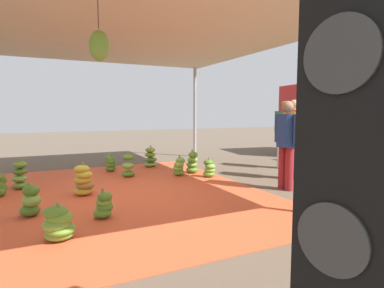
{
  "coord_description": "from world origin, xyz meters",
  "views": [
    {
      "loc": [
        5.57,
        -1.39,
        1.45
      ],
      "look_at": [
        -0.68,
        1.67,
        0.76
      ],
      "focal_mm": 29.65,
      "sensor_mm": 36.0,
      "label": 1
    }
  ],
  "objects_px": {
    "banana_bunch_1": "(31,202)",
    "banana_bunch_2": "(20,176)",
    "banana_bunch_4": "(150,158)",
    "worker_2": "(284,129)",
    "banana_bunch_5": "(209,169)",
    "worker_1": "(287,138)",
    "banana_bunch_3": "(104,205)",
    "speaker_stack": "(371,208)",
    "cargo_truck_main": "(376,121)",
    "banana_bunch_8": "(59,224)",
    "banana_bunch_7": "(84,181)",
    "banana_bunch_6": "(128,166)",
    "banana_bunch_0": "(179,167)",
    "banana_bunch_9": "(192,163)",
    "banana_bunch_11": "(111,164)",
    "worker_0": "(294,133)"
  },
  "relations": [
    {
      "from": "banana_bunch_9",
      "to": "worker_0",
      "type": "relative_size",
      "value": 0.33
    },
    {
      "from": "banana_bunch_7",
      "to": "speaker_stack",
      "type": "distance_m",
      "value": 4.96
    },
    {
      "from": "banana_bunch_7",
      "to": "cargo_truck_main",
      "type": "bearing_deg",
      "value": 90.47
    },
    {
      "from": "banana_bunch_3",
      "to": "banana_bunch_7",
      "type": "height_order",
      "value": "banana_bunch_7"
    },
    {
      "from": "banana_bunch_3",
      "to": "cargo_truck_main",
      "type": "relative_size",
      "value": 0.06
    },
    {
      "from": "banana_bunch_4",
      "to": "worker_2",
      "type": "distance_m",
      "value": 3.57
    },
    {
      "from": "speaker_stack",
      "to": "banana_bunch_1",
      "type": "bearing_deg",
      "value": -160.11
    },
    {
      "from": "banana_bunch_9",
      "to": "banana_bunch_2",
      "type": "bearing_deg",
      "value": -90.38
    },
    {
      "from": "banana_bunch_4",
      "to": "banana_bunch_5",
      "type": "relative_size",
      "value": 1.28
    },
    {
      "from": "banana_bunch_5",
      "to": "banana_bunch_7",
      "type": "distance_m",
      "value": 2.77
    },
    {
      "from": "banana_bunch_0",
      "to": "banana_bunch_2",
      "type": "bearing_deg",
      "value": -93.68
    },
    {
      "from": "banana_bunch_5",
      "to": "worker_1",
      "type": "xyz_separation_m",
      "value": [
        1.61,
        0.75,
        0.78
      ]
    },
    {
      "from": "banana_bunch_1",
      "to": "banana_bunch_7",
      "type": "height_order",
      "value": "banana_bunch_7"
    },
    {
      "from": "banana_bunch_4",
      "to": "banana_bunch_11",
      "type": "xyz_separation_m",
      "value": [
        0.26,
        -1.11,
        -0.04
      ]
    },
    {
      "from": "banana_bunch_2",
      "to": "banana_bunch_8",
      "type": "bearing_deg",
      "value": 9.69
    },
    {
      "from": "banana_bunch_0",
      "to": "worker_0",
      "type": "height_order",
      "value": "worker_0"
    },
    {
      "from": "banana_bunch_0",
      "to": "banana_bunch_6",
      "type": "height_order",
      "value": "banana_bunch_6"
    },
    {
      "from": "worker_1",
      "to": "banana_bunch_3",
      "type": "bearing_deg",
      "value": -87.24
    },
    {
      "from": "banana_bunch_3",
      "to": "banana_bunch_6",
      "type": "height_order",
      "value": "banana_bunch_6"
    },
    {
      "from": "banana_bunch_3",
      "to": "banana_bunch_8",
      "type": "distance_m",
      "value": 0.83
    },
    {
      "from": "banana_bunch_2",
      "to": "speaker_stack",
      "type": "height_order",
      "value": "speaker_stack"
    },
    {
      "from": "cargo_truck_main",
      "to": "banana_bunch_6",
      "type": "bearing_deg",
      "value": -99.43
    },
    {
      "from": "banana_bunch_6",
      "to": "worker_1",
      "type": "height_order",
      "value": "worker_1"
    },
    {
      "from": "banana_bunch_5",
      "to": "worker_0",
      "type": "bearing_deg",
      "value": 58.98
    },
    {
      "from": "banana_bunch_2",
      "to": "banana_bunch_8",
      "type": "distance_m",
      "value": 3.01
    },
    {
      "from": "banana_bunch_8",
      "to": "banana_bunch_9",
      "type": "distance_m",
      "value": 4.3
    },
    {
      "from": "worker_0",
      "to": "worker_2",
      "type": "distance_m",
      "value": 1.36
    },
    {
      "from": "banana_bunch_9",
      "to": "banana_bunch_11",
      "type": "distance_m",
      "value": 2.01
    },
    {
      "from": "speaker_stack",
      "to": "banana_bunch_5",
      "type": "bearing_deg",
      "value": 158.03
    },
    {
      "from": "banana_bunch_5",
      "to": "worker_1",
      "type": "bearing_deg",
      "value": 24.92
    },
    {
      "from": "banana_bunch_0",
      "to": "worker_1",
      "type": "xyz_separation_m",
      "value": [
        2.03,
        1.31,
        0.76
      ]
    },
    {
      "from": "banana_bunch_11",
      "to": "cargo_truck_main",
      "type": "xyz_separation_m",
      "value": [
        1.95,
        7.08,
        1.01
      ]
    },
    {
      "from": "worker_2",
      "to": "worker_1",
      "type": "bearing_deg",
      "value": -40.7
    },
    {
      "from": "banana_bunch_0",
      "to": "banana_bunch_5",
      "type": "relative_size",
      "value": 1.06
    },
    {
      "from": "cargo_truck_main",
      "to": "speaker_stack",
      "type": "distance_m",
      "value": 8.84
    },
    {
      "from": "banana_bunch_2",
      "to": "banana_bunch_6",
      "type": "relative_size",
      "value": 1.02
    },
    {
      "from": "worker_2",
      "to": "cargo_truck_main",
      "type": "bearing_deg",
      "value": 79.68
    },
    {
      "from": "banana_bunch_1",
      "to": "banana_bunch_2",
      "type": "relative_size",
      "value": 0.83
    },
    {
      "from": "banana_bunch_6",
      "to": "worker_0",
      "type": "bearing_deg",
      "value": 61.28
    },
    {
      "from": "banana_bunch_0",
      "to": "banana_bunch_3",
      "type": "height_order",
      "value": "banana_bunch_0"
    },
    {
      "from": "worker_1",
      "to": "speaker_stack",
      "type": "height_order",
      "value": "speaker_stack"
    },
    {
      "from": "banana_bunch_2",
      "to": "worker_1",
      "type": "xyz_separation_m",
      "value": [
        2.23,
        4.51,
        0.72
      ]
    },
    {
      "from": "worker_0",
      "to": "banana_bunch_0",
      "type": "bearing_deg",
      "value": -122.57
    },
    {
      "from": "banana_bunch_4",
      "to": "banana_bunch_6",
      "type": "relative_size",
      "value": 1.0
    },
    {
      "from": "banana_bunch_9",
      "to": "worker_2",
      "type": "height_order",
      "value": "worker_2"
    },
    {
      "from": "banana_bunch_2",
      "to": "banana_bunch_11",
      "type": "height_order",
      "value": "banana_bunch_2"
    },
    {
      "from": "banana_bunch_1",
      "to": "banana_bunch_0",
      "type": "bearing_deg",
      "value": 119.35
    },
    {
      "from": "banana_bunch_8",
      "to": "cargo_truck_main",
      "type": "xyz_separation_m",
      "value": [
        -2.02,
        8.48,
        1.02
      ]
    },
    {
      "from": "cargo_truck_main",
      "to": "speaker_stack",
      "type": "height_order",
      "value": "cargo_truck_main"
    },
    {
      "from": "speaker_stack",
      "to": "banana_bunch_2",
      "type": "bearing_deg",
      "value": -164.31
    }
  ]
}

